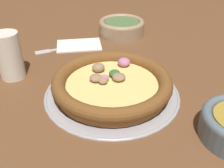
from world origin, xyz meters
name	(u,v)px	position (x,y,z in m)	size (l,w,h in m)	color
ground_plane	(112,93)	(0.00, 0.00, 0.00)	(3.00, 3.00, 0.00)	brown
pizza_tray	(112,92)	(0.00, 0.00, 0.00)	(0.31, 0.31, 0.01)	#9E9EA3
pizza	(112,83)	(0.00, 0.00, 0.03)	(0.27, 0.27, 0.04)	#A86B33
bowl_far	(122,27)	(0.04, 0.36, 0.03)	(0.15, 0.15, 0.05)	#9E8466
drinking_cup	(9,56)	(-0.25, 0.08, 0.06)	(0.06, 0.06, 0.12)	silver
napkin	(79,45)	(-0.10, 0.27, 0.00)	(0.15, 0.11, 0.01)	white
fork	(63,48)	(-0.14, 0.25, 0.00)	(0.18, 0.09, 0.00)	#B7B7BC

